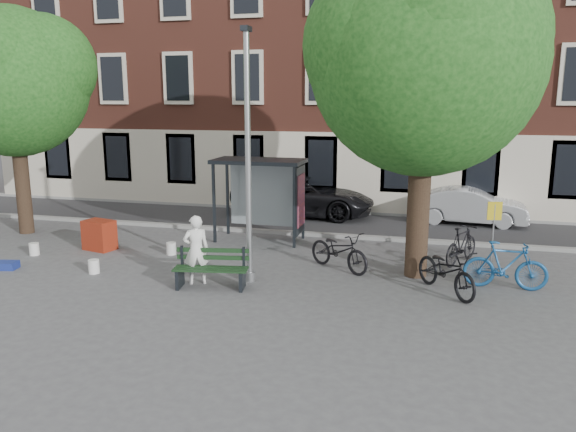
# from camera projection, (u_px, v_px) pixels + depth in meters

# --- Properties ---
(ground) EXTENTS (90.00, 90.00, 0.00)m
(ground) POSITION_uv_depth(u_px,v_px,m) (250.00, 281.00, 14.07)
(ground) COLOR #4C4C4F
(ground) RESTS_ON ground
(road) EXTENTS (40.00, 4.00, 0.01)m
(road) POSITION_uv_depth(u_px,v_px,m) (310.00, 222.00, 20.70)
(road) COLOR #28282B
(road) RESTS_ON ground
(curb_near) EXTENTS (40.00, 0.25, 0.12)m
(curb_near) POSITION_uv_depth(u_px,v_px,m) (297.00, 233.00, 18.79)
(curb_near) COLOR gray
(curb_near) RESTS_ON ground
(curb_far) EXTENTS (40.00, 0.25, 0.12)m
(curb_far) POSITION_uv_depth(u_px,v_px,m) (321.00, 211.00, 22.58)
(curb_far) COLOR gray
(curb_far) RESTS_ON ground
(building_row) EXTENTS (30.00, 8.00, 14.00)m
(building_row) POSITION_uv_depth(u_px,v_px,m) (340.00, 41.00, 24.94)
(building_row) COLOR brown
(building_row) RESTS_ON ground
(lamppost) EXTENTS (0.28, 0.35, 6.11)m
(lamppost) POSITION_uv_depth(u_px,v_px,m) (248.00, 171.00, 13.50)
(lamppost) COLOR #9EA0A3
(lamppost) RESTS_ON ground
(tree_right) EXTENTS (5.76, 5.60, 8.20)m
(tree_right) POSITION_uv_depth(u_px,v_px,m) (426.00, 50.00, 13.24)
(tree_right) COLOR black
(tree_right) RESTS_ON ground
(tree_left) EXTENTS (5.18, 4.86, 7.40)m
(tree_left) POSITION_uv_depth(u_px,v_px,m) (10.00, 75.00, 17.96)
(tree_left) COLOR black
(tree_left) RESTS_ON ground
(bus_shelter) EXTENTS (2.85, 1.45, 2.62)m
(bus_shelter) POSITION_uv_depth(u_px,v_px,m) (272.00, 181.00, 17.71)
(bus_shelter) COLOR #1E2328
(bus_shelter) RESTS_ON ground
(painter) EXTENTS (0.75, 0.66, 1.72)m
(painter) POSITION_uv_depth(u_px,v_px,m) (196.00, 250.00, 13.71)
(painter) COLOR white
(painter) RESTS_ON ground
(bench) EXTENTS (1.85, 0.87, 0.92)m
(bench) POSITION_uv_depth(u_px,v_px,m) (211.00, 270.00, 13.52)
(bench) COLOR #1E2328
(bench) RESTS_ON ground
(bike_a) EXTENTS (2.07, 1.73, 1.07)m
(bike_a) POSITION_uv_depth(u_px,v_px,m) (339.00, 250.00, 14.89)
(bike_a) COLOR black
(bike_a) RESTS_ON ground
(bike_b) EXTENTS (1.95, 0.60, 1.16)m
(bike_b) POSITION_uv_depth(u_px,v_px,m) (505.00, 266.00, 13.36)
(bike_b) COLOR navy
(bike_b) RESTS_ON ground
(bike_c) EXTENTS (1.83, 2.13, 1.10)m
(bike_c) POSITION_uv_depth(u_px,v_px,m) (446.00, 270.00, 13.08)
(bike_c) COLOR black
(bike_c) RESTS_ON ground
(bike_d) EXTENTS (1.28, 1.80, 1.07)m
(bike_d) POSITION_uv_depth(u_px,v_px,m) (461.00, 245.00, 15.45)
(bike_d) COLOR black
(bike_d) RESTS_ON ground
(car_dark) EXTENTS (5.56, 2.70, 1.52)m
(car_dark) POSITION_uv_depth(u_px,v_px,m) (303.00, 196.00, 21.84)
(car_dark) COLOR black
(car_dark) RESTS_ON ground
(car_silver) EXTENTS (4.07, 1.62, 1.32)m
(car_silver) POSITION_uv_depth(u_px,v_px,m) (470.00, 206.00, 20.36)
(car_silver) COLOR #A9ABB0
(car_silver) RESTS_ON ground
(red_stand) EXTENTS (1.02, 0.80, 0.90)m
(red_stand) POSITION_uv_depth(u_px,v_px,m) (99.00, 235.00, 16.91)
(red_stand) COLOR maroon
(red_stand) RESTS_ON ground
(blue_crate) EXTENTS (0.62, 0.50, 0.20)m
(blue_crate) POSITION_uv_depth(u_px,v_px,m) (7.00, 265.00, 15.03)
(blue_crate) COLOR navy
(blue_crate) RESTS_ON ground
(bucket_a) EXTENTS (0.30, 0.30, 0.36)m
(bucket_a) POSITION_uv_depth(u_px,v_px,m) (94.00, 267.00, 14.66)
(bucket_a) COLOR white
(bucket_a) RESTS_ON ground
(bucket_b) EXTENTS (0.33, 0.33, 0.36)m
(bucket_b) POSITION_uv_depth(u_px,v_px,m) (171.00, 249.00, 16.42)
(bucket_b) COLOR silver
(bucket_b) RESTS_ON ground
(bucket_c) EXTENTS (0.31, 0.31, 0.36)m
(bucket_c) POSITION_uv_depth(u_px,v_px,m) (34.00, 249.00, 16.36)
(bucket_c) COLOR white
(bucket_c) RESTS_ON ground
(notice_sign) EXTENTS (0.35, 0.09, 2.01)m
(notice_sign) POSITION_uv_depth(u_px,v_px,m) (494.00, 223.00, 13.79)
(notice_sign) COLOR #9EA0A3
(notice_sign) RESTS_ON ground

